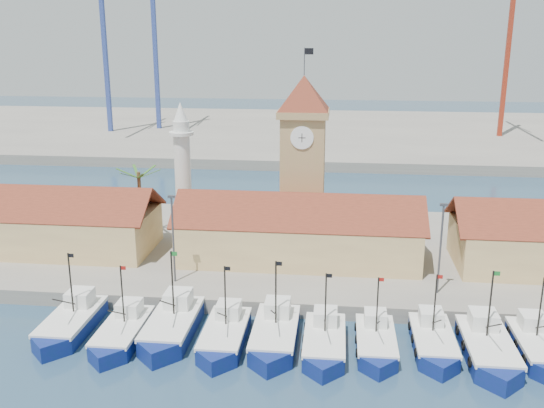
# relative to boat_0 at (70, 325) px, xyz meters

# --- Properties ---
(ground) EXTENTS (400.00, 400.00, 0.00)m
(ground) POSITION_rel_boat_0_xyz_m (19.22, -3.04, -0.79)
(ground) COLOR navy
(ground) RESTS_ON ground
(quay) EXTENTS (140.00, 32.00, 1.50)m
(quay) POSITION_rel_boat_0_xyz_m (19.22, 20.96, -0.04)
(quay) COLOR gray
(quay) RESTS_ON ground
(terminal) EXTENTS (240.00, 80.00, 2.00)m
(terminal) POSITION_rel_boat_0_xyz_m (19.22, 106.96, 0.21)
(terminal) COLOR gray
(terminal) RESTS_ON ground
(boat_0) EXTENTS (3.68, 10.09, 7.63)m
(boat_0) POSITION_rel_boat_0_xyz_m (0.00, 0.00, 0.00)
(boat_0) COLOR navy
(boat_0) RESTS_ON ground
(boat_1) EXTENTS (3.43, 9.41, 7.12)m
(boat_1) POSITION_rel_boat_0_xyz_m (5.14, -1.13, -0.05)
(boat_1) COLOR navy
(boat_1) RESTS_ON ground
(boat_2) EXTENTS (3.89, 10.66, 8.07)m
(boat_2) POSITION_rel_boat_0_xyz_m (9.17, 0.32, 0.05)
(boat_2) COLOR navy
(boat_2) RESTS_ON ground
(boat_3) EXTENTS (3.52, 9.64, 7.29)m
(boat_3) POSITION_rel_boat_0_xyz_m (14.06, -0.69, -0.03)
(boat_3) COLOR navy
(boat_3) RESTS_ON ground
(boat_4) EXTENTS (3.74, 10.24, 7.75)m
(boat_4) POSITION_rel_boat_0_xyz_m (18.36, -0.22, 0.01)
(boat_4) COLOR navy
(boat_4) RESTS_ON ground
(boat_5) EXTENTS (3.44, 9.42, 7.13)m
(boat_5) POSITION_rel_boat_0_xyz_m (22.62, -0.93, -0.05)
(boat_5) COLOR navy
(boat_5) RESTS_ON ground
(boat_6) EXTENTS (3.24, 8.88, 6.72)m
(boat_6) POSITION_rel_boat_0_xyz_m (26.93, -0.33, -0.09)
(boat_6) COLOR navy
(boat_6) RESTS_ON ground
(boat_7) EXTENTS (3.35, 9.19, 6.95)m
(boat_7) POSITION_rel_boat_0_xyz_m (31.73, 0.25, -0.07)
(boat_7) COLOR navy
(boat_7) RESTS_ON ground
(boat_8) EXTENTS (3.79, 10.38, 7.85)m
(boat_8) POSITION_rel_boat_0_xyz_m (35.97, -0.68, 0.02)
(boat_8) COLOR navy
(boat_8) RESTS_ON ground
(boat_9) EXTENTS (3.42, 9.37, 7.09)m
(boat_9) POSITION_rel_boat_0_xyz_m (40.21, 0.23, -0.06)
(boat_9) COLOR navy
(boat_9) RESTS_ON ground
(hall_left) EXTENTS (31.20, 10.13, 7.61)m
(hall_left) POSITION_rel_boat_0_xyz_m (-12.78, 16.96, 3.20)
(hall_left) COLOR #E0C07B
(hall_left) RESTS_ON quay
(hall_center) EXTENTS (27.04, 10.13, 7.61)m
(hall_center) POSITION_rel_boat_0_xyz_m (19.22, 16.96, 3.20)
(hall_center) COLOR #E0C07B
(hall_center) RESTS_ON quay
(clock_tower) EXTENTS (5.80, 5.80, 22.70)m
(clock_tower) POSITION_rel_boat_0_xyz_m (19.22, 22.95, 11.17)
(clock_tower) COLOR #A98057
(clock_tower) RESTS_ON quay
(minaret) EXTENTS (3.00, 3.00, 16.30)m
(minaret) POSITION_rel_boat_0_xyz_m (4.22, 24.96, 8.94)
(minaret) COLOR silver
(minaret) RESTS_ON quay
(palm_tree) EXTENTS (5.60, 5.03, 8.39)m
(palm_tree) POSITION_rel_boat_0_xyz_m (-0.78, 22.96, 5.46)
(palm_tree) COLOR brown
(palm_tree) RESTS_ON quay
(lamp_posts) EXTENTS (80.70, 0.25, 9.03)m
(lamp_posts) POSITION_rel_boat_0_xyz_m (19.72, 8.96, 5.69)
(lamp_posts) COLOR #3F3F44
(lamp_posts) RESTS_ON quay
(crane_blue_far) EXTENTS (1.00, 32.86, 42.60)m
(crane_blue_far) POSITION_rel_boat_0_xyz_m (-33.52, 97.54, 24.87)
(crane_blue_far) COLOR #304493
(crane_blue_far) RESTS_ON terminal
(crane_blue_near) EXTENTS (1.00, 33.36, 44.94)m
(crane_blue_near) POSITION_rel_boat_0_xyz_m (-22.83, 103.53, 26.20)
(crane_blue_near) COLOR #304493
(crane_blue_near) RESTS_ON terminal
(crane_red_right) EXTENTS (1.00, 32.10, 46.66)m
(crane_red_right) POSITION_rel_boat_0_xyz_m (61.46, 100.74, 27.03)
(crane_red_right) COLOR maroon
(crane_red_right) RESTS_ON terminal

